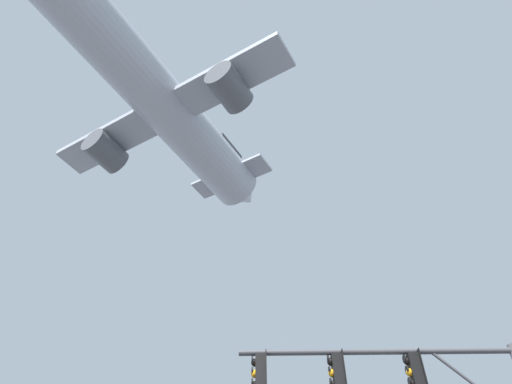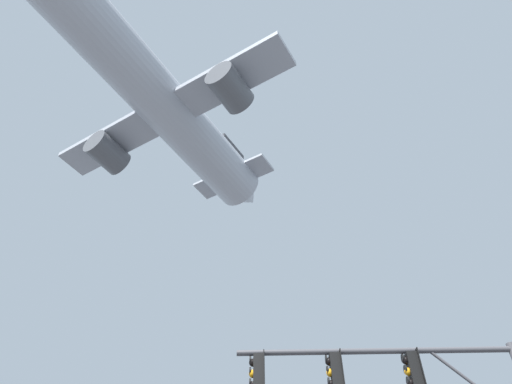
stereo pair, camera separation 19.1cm
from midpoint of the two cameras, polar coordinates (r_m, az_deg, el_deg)
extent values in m
cylinder|color=#4C4C51|center=(12.40, 14.68, -19.33)|extent=(6.99, 0.84, 0.15)
cube|color=black|center=(11.91, 0.12, -22.38)|extent=(0.29, 0.34, 0.90)
cylinder|color=black|center=(12.10, 0.11, -20.12)|extent=(0.05, 0.05, 0.12)
cube|color=black|center=(11.90, 0.84, -22.37)|extent=(0.07, 0.46, 1.04)
sphere|color=black|center=(12.01, -0.63, -21.18)|extent=(0.20, 0.20, 0.20)
cylinder|color=black|center=(12.03, -0.96, -20.91)|extent=(0.06, 0.21, 0.21)
sphere|color=orange|center=(11.91, -0.64, -22.43)|extent=(0.20, 0.20, 0.20)
cylinder|color=black|center=(11.93, -0.97, -22.16)|extent=(0.06, 0.21, 0.21)
cylinder|color=black|center=(11.83, -0.99, -23.42)|extent=(0.06, 0.21, 0.21)
cube|color=black|center=(12.03, 10.07, -22.00)|extent=(0.29, 0.34, 0.90)
cylinder|color=black|center=(12.21, 9.77, -19.77)|extent=(0.05, 0.05, 0.12)
cube|color=black|center=(12.05, 10.78, -21.95)|extent=(0.07, 0.46, 1.04)
sphere|color=black|center=(12.10, 9.18, -20.86)|extent=(0.20, 0.20, 0.20)
cylinder|color=black|center=(12.12, 8.83, -20.61)|extent=(0.06, 0.21, 0.21)
sphere|color=orange|center=(12.00, 9.34, -22.09)|extent=(0.20, 0.20, 0.20)
cylinder|color=black|center=(12.02, 8.98, -21.84)|extent=(0.06, 0.21, 0.21)
cylinder|color=black|center=(11.92, 9.13, -23.09)|extent=(0.06, 0.21, 0.21)
cube|color=black|center=(12.45, 19.51, -21.07)|extent=(0.29, 0.34, 0.90)
cylinder|color=black|center=(12.63, 18.95, -18.96)|extent=(0.05, 0.05, 0.12)
cube|color=black|center=(12.49, 20.16, -20.99)|extent=(0.07, 0.46, 1.04)
sphere|color=black|center=(12.50, 18.54, -20.03)|extent=(0.20, 0.20, 0.20)
cylinder|color=black|center=(12.50, 18.17, -19.81)|extent=(0.06, 0.21, 0.21)
sphere|color=orange|center=(12.40, 18.84, -21.20)|extent=(0.20, 0.20, 0.20)
cylinder|color=black|center=(12.40, 18.47, -20.98)|extent=(0.06, 0.21, 0.21)
sphere|color=black|center=(12.31, 19.15, -22.39)|extent=(0.20, 0.20, 0.20)
cylinder|color=black|center=(12.31, 18.77, -22.17)|extent=(0.06, 0.21, 0.21)
cylinder|color=#B7BCC6|center=(38.79, -12.26, 11.31)|extent=(17.46, 22.53, 4.34)
cone|color=#B7BCC6|center=(45.65, -1.65, -0.39)|extent=(4.58, 4.33, 3.69)
cube|color=#A8ADB7|center=(38.54, -11.77, 10.06)|extent=(20.64, 15.58, 0.49)
cylinder|color=#595B60|center=(34.89, -3.65, 13.26)|extent=(3.86, 4.06, 2.44)
cylinder|color=#595B60|center=(41.02, -19.01, 4.98)|extent=(3.86, 4.06, 2.44)
cube|color=#333338|center=(45.69, -3.46, 3.95)|extent=(2.43, 3.31, 5.15)
cube|color=#A8ADB7|center=(44.39, -3.38, 1.94)|extent=(8.08, 6.64, 0.27)
camera|label=1|loc=(0.10, -90.26, 0.24)|focal=30.98mm
camera|label=2|loc=(0.10, 89.74, -0.24)|focal=30.98mm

